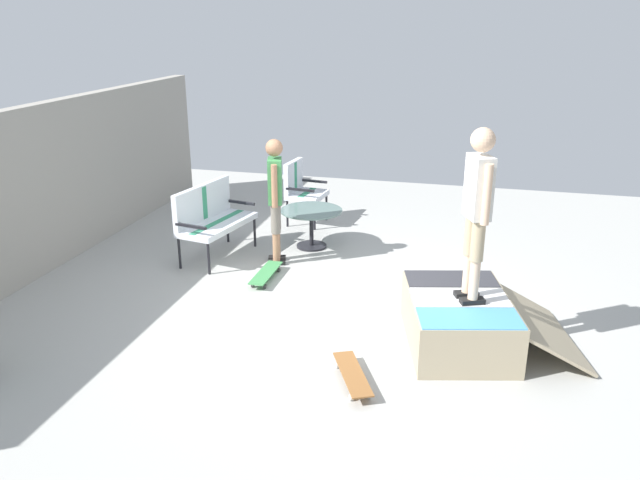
# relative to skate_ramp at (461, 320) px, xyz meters

# --- Properties ---
(ground_plane) EXTENTS (12.00, 12.00, 0.10)m
(ground_plane) POSITION_rel_skate_ramp_xyz_m (0.52, 1.48, -0.32)
(ground_plane) COLOR #A8A8A3
(back_wall_cinderblock) EXTENTS (9.00, 0.20, 2.17)m
(back_wall_cinderblock) POSITION_rel_skate_ramp_xyz_m (0.52, 5.48, 0.82)
(back_wall_cinderblock) COLOR #9E998E
(back_wall_cinderblock) RESTS_ON ground_plane
(skate_ramp) EXTENTS (1.77, 1.99, 0.53)m
(skate_ramp) POSITION_rel_skate_ramp_xyz_m (0.00, 0.00, 0.00)
(skate_ramp) COLOR tan
(skate_ramp) RESTS_ON ground_plane
(patio_bench) EXTENTS (1.33, 0.78, 1.02)m
(patio_bench) POSITION_rel_skate_ramp_xyz_m (1.72, 3.51, 0.35)
(patio_bench) COLOR black
(patio_bench) RESTS_ON ground_plane
(patio_chair_near_house) EXTENTS (0.68, 0.62, 1.02)m
(patio_chair_near_house) POSITION_rel_skate_ramp_xyz_m (3.49, 2.72, 0.35)
(patio_chair_near_house) COLOR black
(patio_chair_near_house) RESTS_ON ground_plane
(patio_table) EXTENTS (0.90, 0.90, 0.57)m
(patio_table) POSITION_rel_skate_ramp_xyz_m (2.41, 2.25, 0.14)
(patio_table) COLOR black
(patio_table) RESTS_ON ground_plane
(person_watching) EXTENTS (0.46, 0.31, 1.71)m
(person_watching) POSITION_rel_skate_ramp_xyz_m (1.72, 2.56, 0.73)
(person_watching) COLOR black
(person_watching) RESTS_ON ground_plane
(person_skater) EXTENTS (0.45, 0.33, 1.73)m
(person_skater) POSITION_rel_skate_ramp_xyz_m (-0.06, -0.06, 1.28)
(person_skater) COLOR black
(person_skater) RESTS_ON skate_ramp
(skateboard_by_bench) EXTENTS (0.80, 0.20, 0.10)m
(skateboard_by_bench) POSITION_rel_skate_ramp_xyz_m (1.10, 2.50, -0.18)
(skateboard_by_bench) COLOR #3F8C4C
(skateboard_by_bench) RESTS_ON ground_plane
(skateboard_spare) EXTENTS (0.81, 0.53, 0.10)m
(skateboard_spare) POSITION_rel_skate_ramp_xyz_m (-1.00, 0.93, -0.18)
(skateboard_spare) COLOR brown
(skateboard_spare) RESTS_ON ground_plane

